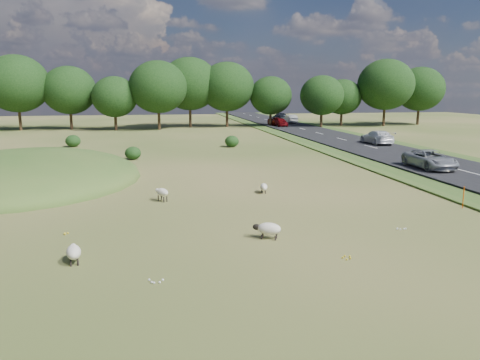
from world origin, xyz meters
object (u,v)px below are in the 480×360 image
Objects in this scene: sheep_2 at (74,252)px; car_6 at (280,117)px; sheep_1 at (162,192)px; sheep_3 at (268,229)px; marker_post at (463,197)px; car_1 at (430,159)px; car_0 at (377,137)px; car_5 at (290,119)px; sheep_0 at (264,187)px; car_7 at (281,122)px; car_4 at (276,121)px.

car_6 is (27.85, 73.69, 0.59)m from sheep_2.
sheep_3 is (4.31, -7.74, -0.08)m from sheep_1.
car_6 reaches higher than sheep_1.
car_1 is at bearing 65.92° from marker_post.
sheep_1 is at bearing 69.21° from car_6.
car_1 is (16.37, 14.10, 0.51)m from sheep_3.
car_5 is (0.00, 34.46, 0.01)m from car_0.
sheep_0 is 0.20× the size of car_0.
sheep_2 is (-3.37, -9.22, -0.11)m from sheep_1.
car_1 is 0.97× the size of car_6.
car_1 reaches higher than sheep_3.
sheep_0 is at bearing 73.90° from car_6.
car_7 reaches higher than sheep_2.
car_0 is at bearing 90.00° from car_5.
car_1 is (-3.80, -16.51, -0.05)m from car_0.
sheep_1 is 33.50m from car_0.
sheep_1 is at bearing -112.43° from car_7.
car_5 reaches higher than car_1.
sheep_2 is at bearing -112.07° from car_7.
car_4 is (0.00, 46.82, -0.06)m from car_1.
sheep_3 is 0.25× the size of car_1.
marker_post is at bearing 82.03° from car_5.
car_0 is (20.17, 30.61, 0.56)m from sheep_3.
sheep_1 is at bearing -111.25° from car_4.
car_1 is 51.11m from car_5.
car_4 is at bearing -80.01° from sheep_3.
car_0 is 1.24× the size of car_7.
car_1 is at bearing 121.62° from sheep_0.
sheep_0 is at bearing 49.97° from car_0.
sheep_3 is at bearing 173.45° from sheep_1.
sheep_1 is (-15.82, 4.52, -0.07)m from marker_post.
marker_post is at bearing -86.49° from sheep_2.
car_6 is at bearing -90.00° from car_0.
marker_post is 19.76m from sheep_2.
car_5 is (8.66, 61.85, 0.42)m from marker_post.
marker_post is 0.26× the size of car_4.
sheep_0 is 65.97m from car_6.
car_0 is at bearing 90.00° from car_6.
car_7 is (0.00, -3.08, 0.06)m from car_4.
sheep_3 is at bearing -164.39° from marker_post.
sheep_2 is 28.66m from car_1.
sheep_2 is 7.82m from sheep_3.
car_7 is at bearing -80.77° from sheep_3.
sheep_2 is at bearing -147.08° from car_1.
car_1 is (24.05, 15.57, 0.53)m from sheep_2.
car_6 reaches higher than car_7.
car_1 is at bearing 77.04° from car_0.
car_5 is at bearing -58.78° from sheep_1.
sheep_2 is at bearing 35.94° from sheep_3.
sheep_2 is 72.14m from car_5.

